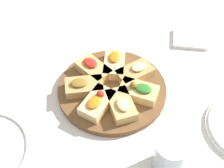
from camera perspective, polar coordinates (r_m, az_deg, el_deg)
name	(u,v)px	position (r m, az deg, el deg)	size (l,w,h in m)	color
ground_plane	(112,91)	(0.94, 0.00, -1.35)	(3.00, 3.00, 0.00)	silver
serving_board	(112,89)	(0.93, 0.00, -0.98)	(0.32, 0.32, 0.02)	brown
focaccia_slice_0	(135,73)	(0.94, 4.24, 2.07)	(0.12, 0.10, 0.04)	tan
focaccia_slice_1	(114,64)	(0.96, 0.41, 3.72)	(0.09, 0.12, 0.04)	#E5C689
focaccia_slice_2	(93,69)	(0.95, -3.44, 2.75)	(0.11, 0.12, 0.04)	tan
focaccia_slice_3	(84,86)	(0.90, -5.17, -0.46)	(0.11, 0.07, 0.04)	tan
focaccia_slice_4	(97,103)	(0.86, -2.71, -3.41)	(0.12, 0.12, 0.05)	#E5C689
focaccia_slice_5	(121,105)	(0.86, 1.69, -3.85)	(0.07, 0.11, 0.04)	tan
focaccia_slice_6	(139,91)	(0.89, 4.89, -1.30)	(0.12, 0.11, 0.05)	#DBB775
water_glass	(170,156)	(0.77, 10.58, -12.74)	(0.08, 0.08, 0.09)	silver
napkin_stack	(190,39)	(1.13, 14.02, 7.98)	(0.11, 0.10, 0.01)	white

